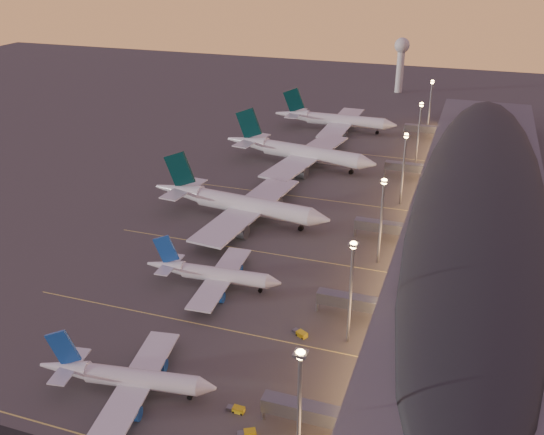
{
  "coord_description": "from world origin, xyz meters",
  "views": [
    {
      "loc": [
        57.07,
        -115.12,
        84.44
      ],
      "look_at": [
        2.0,
        45.0,
        7.0
      ],
      "focal_mm": 40.0,
      "sensor_mm": 36.0,
      "label": 1
    }
  ],
  "objects_px": {
    "baggage_tug_b": "(248,433)",
    "radar_tower": "(401,56)",
    "baggage_tug_a": "(236,409)",
    "airliner_wide_near": "(239,204)",
    "airliner_narrow_south": "(127,378)",
    "airliner_narrow_north": "(213,274)",
    "airliner_wide_far": "(335,120)",
    "airliner_wide_mid": "(299,152)",
    "baggage_tug_c": "(300,333)"
  },
  "relations": [
    {
      "from": "airliner_wide_near",
      "to": "airliner_wide_mid",
      "type": "relative_size",
      "value": 0.96
    },
    {
      "from": "baggage_tug_b",
      "to": "baggage_tug_c",
      "type": "relative_size",
      "value": 0.87
    },
    {
      "from": "airliner_wide_near",
      "to": "airliner_wide_far",
      "type": "distance_m",
      "value": 112.14
    },
    {
      "from": "airliner_narrow_south",
      "to": "baggage_tug_b",
      "type": "height_order",
      "value": "airliner_narrow_south"
    },
    {
      "from": "airliner_wide_near",
      "to": "baggage_tug_b",
      "type": "height_order",
      "value": "airliner_wide_near"
    },
    {
      "from": "airliner_wide_mid",
      "to": "airliner_wide_far",
      "type": "distance_m",
      "value": 54.53
    },
    {
      "from": "baggage_tug_a",
      "to": "baggage_tug_b",
      "type": "height_order",
      "value": "baggage_tug_a"
    },
    {
      "from": "airliner_wide_near",
      "to": "radar_tower",
      "type": "relative_size",
      "value": 1.99
    },
    {
      "from": "airliner_wide_near",
      "to": "radar_tower",
      "type": "bearing_deg",
      "value": 89.52
    },
    {
      "from": "airliner_narrow_south",
      "to": "baggage_tug_a",
      "type": "distance_m",
      "value": 23.46
    },
    {
      "from": "baggage_tug_c",
      "to": "airliner_narrow_south",
      "type": "bearing_deg",
      "value": -104.01
    },
    {
      "from": "radar_tower",
      "to": "airliner_narrow_north",
      "type": "bearing_deg",
      "value": -93.14
    },
    {
      "from": "baggage_tug_b",
      "to": "airliner_wide_far",
      "type": "bearing_deg",
      "value": 69.98
    },
    {
      "from": "airliner_narrow_north",
      "to": "airliner_wide_near",
      "type": "distance_m",
      "value": 43.64
    },
    {
      "from": "baggage_tug_a",
      "to": "airliner_narrow_south",
      "type": "bearing_deg",
      "value": -174.51
    },
    {
      "from": "baggage_tug_a",
      "to": "baggage_tug_b",
      "type": "bearing_deg",
      "value": -48.73
    },
    {
      "from": "airliner_wide_near",
      "to": "airliner_wide_mid",
      "type": "height_order",
      "value": "airliner_wide_mid"
    },
    {
      "from": "airliner_narrow_north",
      "to": "baggage_tug_c",
      "type": "height_order",
      "value": "airliner_narrow_north"
    },
    {
      "from": "airliner_narrow_south",
      "to": "airliner_wide_mid",
      "type": "height_order",
      "value": "airliner_wide_mid"
    },
    {
      "from": "airliner_wide_near",
      "to": "airliner_wide_mid",
      "type": "xyz_separation_m",
      "value": [
        3.39,
        57.52,
        0.23
      ]
    },
    {
      "from": "airliner_narrow_north",
      "to": "baggage_tug_a",
      "type": "relative_size",
      "value": 10.48
    },
    {
      "from": "baggage_tug_b",
      "to": "airliner_narrow_south",
      "type": "bearing_deg",
      "value": 144.04
    },
    {
      "from": "airliner_narrow_south",
      "to": "airliner_wide_far",
      "type": "xyz_separation_m",
      "value": [
        -4.67,
        198.81,
        1.5
      ]
    },
    {
      "from": "airliner_wide_mid",
      "to": "baggage_tug_a",
      "type": "xyz_separation_m",
      "value": [
        30.06,
        -142.53,
        -5.06
      ]
    },
    {
      "from": "airliner_narrow_south",
      "to": "radar_tower",
      "type": "height_order",
      "value": "radar_tower"
    },
    {
      "from": "baggage_tug_a",
      "to": "airliner_wide_near",
      "type": "bearing_deg",
      "value": 112.53
    },
    {
      "from": "airliner_narrow_north",
      "to": "radar_tower",
      "type": "relative_size",
      "value": 1.17
    },
    {
      "from": "airliner_narrow_south",
      "to": "airliner_wide_mid",
      "type": "xyz_separation_m",
      "value": [
        -6.86,
        144.33,
        2.04
      ]
    },
    {
      "from": "airliner_wide_mid",
      "to": "airliner_wide_near",
      "type": "bearing_deg",
      "value": -84.41
    },
    {
      "from": "airliner_wide_mid",
      "to": "baggage_tug_b",
      "type": "relative_size",
      "value": 18.47
    },
    {
      "from": "airliner_narrow_north",
      "to": "radar_tower",
      "type": "distance_m",
      "value": 248.36
    },
    {
      "from": "baggage_tug_b",
      "to": "radar_tower",
      "type": "bearing_deg",
      "value": 63.77
    },
    {
      "from": "airliner_wide_far",
      "to": "baggage_tug_a",
      "type": "relative_size",
      "value": 16.75
    },
    {
      "from": "airliner_narrow_north",
      "to": "airliner_wide_near",
      "type": "xyz_separation_m",
      "value": [
        -9.6,
        42.53,
        1.81
      ]
    },
    {
      "from": "airliner_wide_near",
      "to": "airliner_wide_mid",
      "type": "distance_m",
      "value": 57.62
    },
    {
      "from": "baggage_tug_c",
      "to": "airliner_wide_near",
      "type": "bearing_deg",
      "value": 152.76
    },
    {
      "from": "airliner_wide_mid",
      "to": "radar_tower",
      "type": "xyz_separation_m",
      "value": [
        19.76,
        147.26,
        16.33
      ]
    },
    {
      "from": "airliner_wide_far",
      "to": "baggage_tug_a",
      "type": "bearing_deg",
      "value": -81.39
    },
    {
      "from": "airliner_narrow_north",
      "to": "baggage_tug_c",
      "type": "relative_size",
      "value": 9.11
    },
    {
      "from": "airliner_wide_far",
      "to": "radar_tower",
      "type": "relative_size",
      "value": 1.86
    },
    {
      "from": "airliner_narrow_north",
      "to": "baggage_tug_b",
      "type": "height_order",
      "value": "airliner_narrow_north"
    },
    {
      "from": "airliner_narrow_south",
      "to": "baggage_tug_a",
      "type": "height_order",
      "value": "airliner_narrow_south"
    },
    {
      "from": "baggage_tug_b",
      "to": "baggage_tug_c",
      "type": "xyz_separation_m",
      "value": [
        0.39,
        33.46,
        0.07
      ]
    },
    {
      "from": "airliner_wide_near",
      "to": "baggage_tug_a",
      "type": "bearing_deg",
      "value": -62.55
    },
    {
      "from": "airliner_narrow_south",
      "to": "baggage_tug_b",
      "type": "xyz_separation_m",
      "value": [
        27.53,
        -3.33,
        -3.04
      ]
    },
    {
      "from": "airliner_wide_far",
      "to": "radar_tower",
      "type": "distance_m",
      "value": 95.92
    },
    {
      "from": "radar_tower",
      "to": "baggage_tug_c",
      "type": "bearing_deg",
      "value": -86.71
    },
    {
      "from": "airliner_wide_far",
      "to": "baggage_tug_b",
      "type": "xyz_separation_m",
      "value": [
        32.21,
        -202.14,
        -4.54
      ]
    },
    {
      "from": "airliner_narrow_south",
      "to": "airliner_narrow_north",
      "type": "relative_size",
      "value": 1.0
    },
    {
      "from": "airliner_wide_mid",
      "to": "baggage_tug_c",
      "type": "xyz_separation_m",
      "value": [
        34.78,
        -114.2,
        -5.01
      ]
    }
  ]
}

